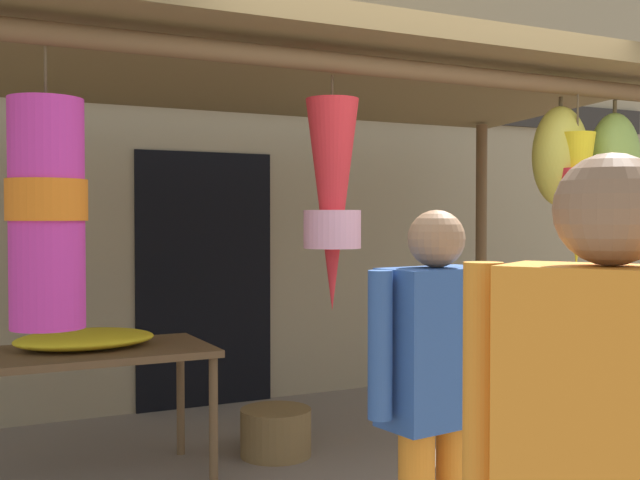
# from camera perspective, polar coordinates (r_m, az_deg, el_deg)

# --- Properties ---
(shop_facade) EXTENTS (9.93, 0.29, 4.01)m
(shop_facade) POSITION_cam_1_polar(r_m,az_deg,el_deg) (6.41, -6.27, 6.26)
(shop_facade) COLOR #9E8966
(shop_facade) RESTS_ON ground_plane
(market_stall_canopy) EXTENTS (4.78, 2.20, 2.47)m
(market_stall_canopy) POSITION_cam_1_polar(r_m,az_deg,el_deg) (4.51, -1.39, 10.25)
(market_stall_canopy) COLOR brown
(market_stall_canopy) RESTS_ON ground_plane
(display_table) EXTENTS (1.31, 0.73, 0.76)m
(display_table) POSITION_cam_1_polar(r_m,az_deg,el_deg) (4.54, -16.49, -8.68)
(display_table) COLOR brown
(display_table) RESTS_ON ground_plane
(flower_heap_on_table) EXTENTS (0.77, 0.54, 0.10)m
(flower_heap_on_table) POSITION_cam_1_polar(r_m,az_deg,el_deg) (4.58, -16.63, -6.95)
(flower_heap_on_table) COLOR yellow
(flower_heap_on_table) RESTS_ON display_table
(folding_chair) EXTENTS (0.57, 0.57, 0.84)m
(folding_chair) POSITION_cam_1_polar(r_m,az_deg,el_deg) (4.63, 17.08, -10.69)
(folding_chair) COLOR #AD1E1E
(folding_chair) RESTS_ON ground_plane
(wicker_basket_by_table) EXTENTS (0.44, 0.44, 0.29)m
(wicker_basket_by_table) POSITION_cam_1_polar(r_m,az_deg,el_deg) (5.00, -3.26, -13.88)
(wicker_basket_by_table) COLOR brown
(wicker_basket_by_table) RESTS_ON ground_plane
(parked_bicycle) EXTENTS (1.70, 0.59, 0.92)m
(parked_bicycle) POSITION_cam_1_polar(r_m,az_deg,el_deg) (6.28, 21.85, -8.91)
(parked_bicycle) COLOR black
(parked_bicycle) RESTS_ON ground_plane
(shopper_by_bananas) EXTENTS (0.59, 0.27, 1.51)m
(shopper_by_bananas) POSITION_cam_1_polar(r_m,az_deg,el_deg) (2.85, 8.48, -10.55)
(shopper_by_bananas) COLOR orange
(shopper_by_bananas) RESTS_ON ground_plane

